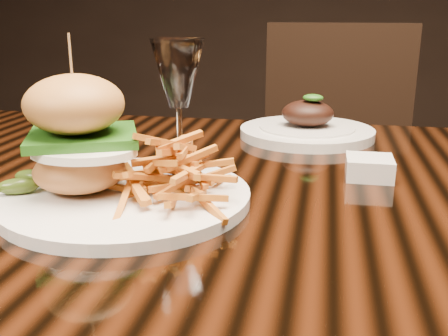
% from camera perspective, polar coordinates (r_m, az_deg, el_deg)
% --- Properties ---
extents(dining_table, '(1.60, 0.90, 0.75)m').
position_cam_1_polar(dining_table, '(0.76, 5.76, -7.40)').
color(dining_table, black).
rests_on(dining_table, ground).
extents(burger_plate, '(0.32, 0.32, 0.21)m').
position_cam_1_polar(burger_plate, '(0.67, -11.37, 0.75)').
color(burger_plate, silver).
rests_on(burger_plate, dining_table).
extents(ramekin, '(0.08, 0.08, 0.03)m').
position_cam_1_polar(ramekin, '(0.79, 15.53, 0.04)').
color(ramekin, silver).
rests_on(ramekin, dining_table).
extents(wine_glass, '(0.07, 0.07, 0.20)m').
position_cam_1_polar(wine_glass, '(0.73, -5.00, 9.70)').
color(wine_glass, white).
rests_on(wine_glass, dining_table).
extents(far_dish, '(0.26, 0.26, 0.09)m').
position_cam_1_polar(far_dish, '(1.03, 9.02, 4.24)').
color(far_dish, silver).
rests_on(far_dish, dining_table).
extents(chair_far, '(0.48, 0.49, 0.95)m').
position_cam_1_polar(chair_far, '(1.65, 11.76, 0.66)').
color(chair_far, black).
rests_on(chair_far, ground).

